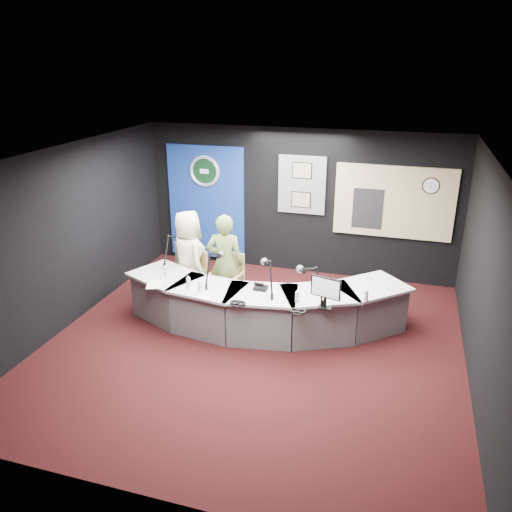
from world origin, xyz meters
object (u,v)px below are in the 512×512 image
(broadcast_desk, at_px, (261,306))
(armchair_left, at_px, (190,279))
(person_man, at_px, (189,258))
(armchair_right, at_px, (226,286))
(person_woman, at_px, (225,263))

(broadcast_desk, xyz_separation_m, armchair_left, (-1.41, 0.48, 0.07))
(broadcast_desk, bearing_deg, person_man, 161.03)
(armchair_left, relative_size, armchair_right, 1.03)
(armchair_right, relative_size, person_man, 0.52)
(broadcast_desk, distance_m, person_man, 1.56)
(armchair_left, height_order, person_woman, person_woman)
(broadcast_desk, bearing_deg, armchair_right, 149.37)
(armchair_left, bearing_deg, person_man, 0.00)
(armchair_left, height_order, person_man, person_man)
(armchair_left, bearing_deg, person_woman, 35.07)
(person_woman, bearing_deg, armchair_right, 180.00)
(armchair_right, height_order, person_man, person_man)
(person_woman, bearing_deg, armchair_left, -11.87)
(armchair_right, relative_size, person_woman, 0.52)
(broadcast_desk, relative_size, armchair_right, 5.22)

